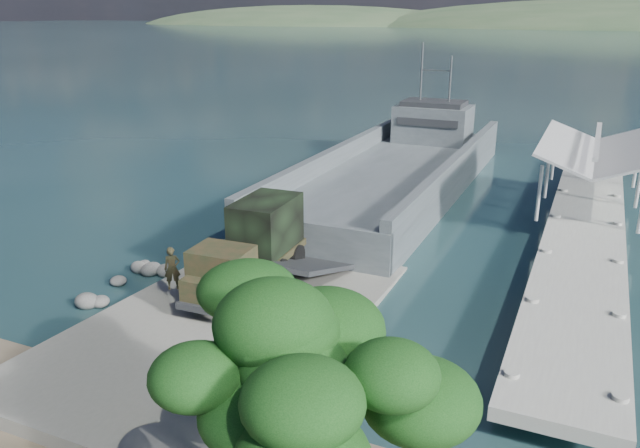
{
  "coord_description": "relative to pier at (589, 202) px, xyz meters",
  "views": [
    {
      "loc": [
        12.87,
        -20.5,
        12.42
      ],
      "look_at": [
        1.03,
        6.0,
        2.5
      ],
      "focal_mm": 35.0,
      "sensor_mm": 36.0,
      "label": 1
    }
  ],
  "objects": [
    {
      "name": "soldier",
      "position": [
        -16.19,
        -19.08,
        -0.15
      ],
      "size": [
        0.83,
        0.79,
        1.91
      ],
      "primitive_type": "imported",
      "rotation": [
        0.0,
        0.0,
        0.68
      ],
      "color": "#1F2D19",
      "rests_on": "boat_ramp"
    },
    {
      "name": "pier",
      "position": [
        0.0,
        0.0,
        0.0
      ],
      "size": [
        6.4,
        44.0,
        6.1
      ],
      "color": "#A4A29A",
      "rests_on": "ground"
    },
    {
      "name": "shoreline_rocks",
      "position": [
        -19.2,
        -18.27,
        -1.6
      ],
      "size": [
        3.2,
        5.6,
        0.9
      ],
      "primitive_type": null,
      "color": "#4C4C4A",
      "rests_on": "ground"
    },
    {
      "name": "ground",
      "position": [
        -13.0,
        -18.77,
        -1.6
      ],
      "size": [
        1400.0,
        1400.0,
        0.0
      ],
      "primitive_type": "plane",
      "color": "#193A3D",
      "rests_on": "ground"
    },
    {
      "name": "landing_craft",
      "position": [
        -13.01,
        2.73,
        -0.71
      ],
      "size": [
        9.27,
        36.48,
        10.82
      ],
      "rotation": [
        0.0,
        0.0,
        -0.0
      ],
      "color": "#475054",
      "rests_on": "ground"
    },
    {
      "name": "boat_ramp",
      "position": [
        -13.0,
        -19.77,
        -1.35
      ],
      "size": [
        10.0,
        18.0,
        0.5
      ],
      "primitive_type": "cube",
      "color": "gray",
      "rests_on": "ground"
    },
    {
      "name": "overhang_tree",
      "position": [
        -5.39,
        -28.57,
        3.67
      ],
      "size": [
        7.24,
        6.67,
        6.57
      ],
      "color": "#341F14",
      "rests_on": "ground"
    },
    {
      "name": "military_truck",
      "position": [
        -13.65,
        -16.49,
        0.73
      ],
      "size": [
        2.89,
        8.04,
        3.68
      ],
      "rotation": [
        0.0,
        0.0,
        0.04
      ],
      "color": "black",
      "rests_on": "boat_ramp"
    }
  ]
}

